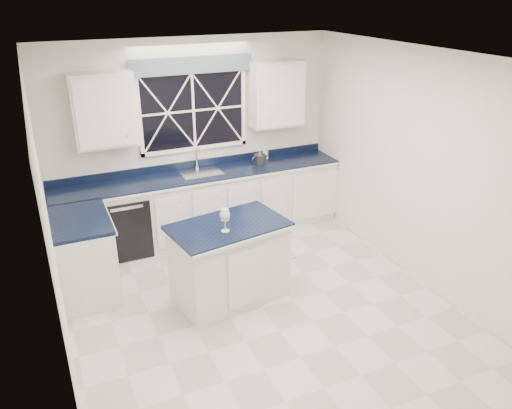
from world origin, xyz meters
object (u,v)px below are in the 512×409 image
soap_bottle (265,153)px  wine_glass (225,216)px  island (229,262)px  dishwasher (125,223)px  kettle (260,158)px  faucet (197,158)px

soap_bottle → wine_glass: bearing=-125.3°
island → wine_glass: size_ratio=5.29×
dishwasher → soap_bottle: size_ratio=4.89×
island → kettle: (1.13, 1.63, 0.56)m
dishwasher → wine_glass: (0.77, -1.74, 0.70)m
wine_glass → soap_bottle: bearing=54.7°
faucet → island: 1.92m
faucet → soap_bottle: faucet is taller
island → faucet: bearing=73.1°
kettle → wine_glass: size_ratio=1.10×
dishwasher → island: bearing=-61.9°
faucet → kettle: faucet is taller
faucet → wine_glass: size_ratio=1.18×
dishwasher → soap_bottle: bearing=5.8°
dishwasher → kettle: size_ratio=2.91×
dishwasher → faucet: 1.31m
dishwasher → island: size_ratio=0.61×
dishwasher → island: (0.86, -1.60, 0.06)m
wine_glass → soap_bottle: 2.40m
faucet → soap_bottle: (1.06, 0.03, -0.07)m
kettle → soap_bottle: size_ratio=1.68×
dishwasher → island: 1.82m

